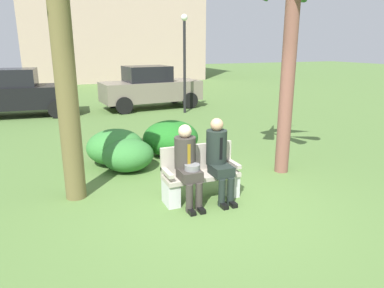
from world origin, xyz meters
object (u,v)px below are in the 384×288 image
(seated_man_left, at_px, (187,161))
(parked_car_far, at_px, (150,87))
(park_bench, at_px, (200,176))
(shrub_far_lawn, at_px, (115,147))
(parked_car_near, at_px, (15,93))
(shrub_mid_lawn, at_px, (128,155))
(street_lamp, at_px, (184,54))
(shrub_near_bench, at_px, (171,138))
(building_backdrop, at_px, (111,3))
(seated_man_right, at_px, (219,155))

(seated_man_left, height_order, parked_car_far, parked_car_far)
(park_bench, bearing_deg, shrub_far_lawn, 112.49)
(park_bench, height_order, parked_car_near, parked_car_near)
(seated_man_left, xyz_separation_m, shrub_mid_lawn, (-0.54, 1.92, -0.39))
(park_bench, bearing_deg, street_lamp, 70.70)
(shrub_near_bench, distance_m, building_backdrop, 20.49)
(parked_car_near, bearing_deg, seated_man_left, -71.96)
(seated_man_right, bearing_deg, building_backdrop, 83.88)
(park_bench, xyz_separation_m, parked_car_far, (1.66, 8.80, 0.45))
(park_bench, height_order, parked_car_far, parked_car_far)
(seated_man_right, distance_m, shrub_near_bench, 2.63)
(shrub_mid_lawn, distance_m, building_backdrop, 21.34)
(park_bench, bearing_deg, parked_car_far, 79.35)
(shrub_mid_lawn, bearing_deg, parked_car_far, 70.61)
(parked_car_near, height_order, building_backdrop, building_backdrop)
(shrub_mid_lawn, height_order, parked_car_near, parked_car_near)
(shrub_mid_lawn, xyz_separation_m, building_backdrop, (3.48, 20.44, 5.01))
(shrub_near_bench, bearing_deg, shrub_far_lawn, -172.81)
(park_bench, relative_size, building_backdrop, 0.10)
(shrub_far_lawn, height_order, building_backdrop, building_backdrop)
(shrub_mid_lawn, relative_size, parked_car_near, 0.26)
(shrub_near_bench, xyz_separation_m, parked_car_near, (-3.57, 6.46, 0.43))
(shrub_near_bench, relative_size, street_lamp, 0.37)
(shrub_mid_lawn, xyz_separation_m, shrub_far_lawn, (-0.15, 0.53, 0.05))
(shrub_mid_lawn, height_order, parked_car_far, parked_car_far)
(park_bench, relative_size, parked_car_far, 0.31)
(street_lamp, bearing_deg, shrub_mid_lawn, -121.34)
(shrub_far_lawn, relative_size, parked_car_near, 0.30)
(seated_man_right, bearing_deg, shrub_near_bench, 88.52)
(shrub_near_bench, xyz_separation_m, building_backdrop, (2.33, 19.75, 4.94))
(park_bench, relative_size, shrub_near_bench, 0.97)
(parked_car_near, bearing_deg, parked_car_far, -1.80)
(park_bench, bearing_deg, seated_man_right, -22.04)
(seated_man_right, height_order, shrub_mid_lawn, seated_man_right)
(parked_car_near, xyz_separation_m, parked_car_far, (4.88, -0.15, 0.00))
(seated_man_right, relative_size, parked_car_near, 0.33)
(shrub_mid_lawn, bearing_deg, seated_man_left, -74.39)
(building_backdrop, bearing_deg, park_bench, -96.85)
(shrub_far_lawn, bearing_deg, parked_car_near, 108.87)
(parked_car_near, bearing_deg, seated_man_right, -68.86)
(shrub_near_bench, height_order, shrub_far_lawn, shrub_near_bench)
(parked_car_far, xyz_separation_m, street_lamp, (0.92, -1.45, 1.33))
(shrub_far_lawn, xyz_separation_m, parked_car_far, (2.62, 6.47, 0.46))
(seated_man_left, bearing_deg, building_backdrop, 82.49)
(parked_car_far, xyz_separation_m, building_backdrop, (1.02, 13.44, 4.50))
(shrub_near_bench, xyz_separation_m, shrub_mid_lawn, (-1.15, -0.70, -0.08))
(parked_car_far, bearing_deg, building_backdrop, 85.67)
(park_bench, xyz_separation_m, shrub_far_lawn, (-0.96, 2.33, -0.01))
(shrub_near_bench, bearing_deg, park_bench, -97.87)
(shrub_near_bench, relative_size, shrub_far_lawn, 1.07)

